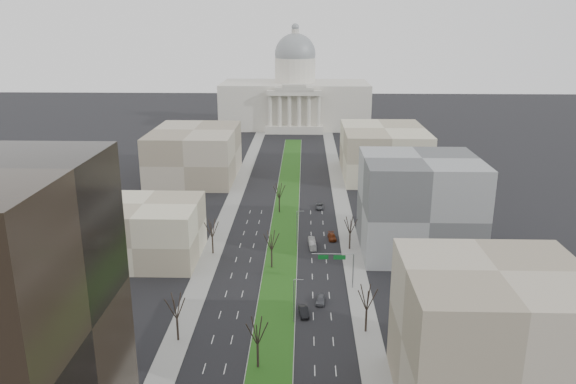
% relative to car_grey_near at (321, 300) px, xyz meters
% --- Properties ---
extents(ground, '(600.00, 600.00, 0.00)m').
position_rel_car_grey_near_xyz_m(ground, '(-9.08, 56.96, -0.77)').
color(ground, black).
rests_on(ground, ground).
extents(median, '(8.00, 222.03, 0.20)m').
position_rel_car_grey_near_xyz_m(median, '(-9.08, 55.94, -0.67)').
color(median, '#999993').
rests_on(median, ground).
extents(sidewalk_left, '(5.00, 330.00, 0.15)m').
position_rel_car_grey_near_xyz_m(sidewalk_left, '(-26.58, 31.96, -0.70)').
color(sidewalk_left, gray).
rests_on(sidewalk_left, ground).
extents(sidewalk_right, '(5.00, 330.00, 0.15)m').
position_rel_car_grey_near_xyz_m(sidewalk_right, '(8.42, 31.96, -0.70)').
color(sidewalk_right, gray).
rests_on(sidewalk_right, ground).
extents(capitol, '(80.00, 46.00, 55.00)m').
position_rel_car_grey_near_xyz_m(capitol, '(-9.08, 206.54, 15.53)').
color(capitol, beige).
rests_on(capitol, ground).
extents(building_beige_left, '(26.00, 22.00, 14.00)m').
position_rel_car_grey_near_xyz_m(building_beige_left, '(-42.08, 21.96, 6.23)').
color(building_beige_left, tan).
rests_on(building_beige_left, ground).
extents(building_tan_right, '(26.00, 24.00, 22.00)m').
position_rel_car_grey_near_xyz_m(building_tan_right, '(23.92, -31.04, 10.23)').
color(building_tan_right, gray).
rests_on(building_tan_right, ground).
extents(building_grey_right, '(28.00, 26.00, 24.00)m').
position_rel_car_grey_near_xyz_m(building_grey_right, '(24.92, 28.96, 11.23)').
color(building_grey_right, '#585A5C').
rests_on(building_grey_right, ground).
extents(building_far_left, '(30.00, 40.00, 18.00)m').
position_rel_car_grey_near_xyz_m(building_far_left, '(-44.08, 96.96, 8.23)').
color(building_far_left, gray).
rests_on(building_far_left, ground).
extents(building_far_right, '(30.00, 40.00, 18.00)m').
position_rel_car_grey_near_xyz_m(building_far_right, '(25.92, 101.96, 8.23)').
color(building_far_right, tan).
rests_on(building_far_right, ground).
extents(tree_left_mid, '(5.40, 5.40, 9.72)m').
position_rel_car_grey_near_xyz_m(tree_left_mid, '(-26.28, -15.04, 6.22)').
color(tree_left_mid, black).
rests_on(tree_left_mid, ground).
extents(tree_left_far, '(5.28, 5.28, 9.50)m').
position_rel_car_grey_near_xyz_m(tree_left_far, '(-26.28, 24.96, 6.07)').
color(tree_left_far, black).
rests_on(tree_left_far, ground).
extents(tree_right_mid, '(5.52, 5.52, 9.94)m').
position_rel_car_grey_near_xyz_m(tree_right_mid, '(8.12, -11.04, 6.38)').
color(tree_right_mid, black).
rests_on(tree_right_mid, ground).
extents(tree_right_far, '(5.04, 5.04, 9.07)m').
position_rel_car_grey_near_xyz_m(tree_right_far, '(8.12, 28.96, 5.75)').
color(tree_right_far, black).
rests_on(tree_right_far, ground).
extents(tree_median_a, '(5.40, 5.40, 9.72)m').
position_rel_car_grey_near_xyz_m(tree_median_a, '(-11.08, -23.04, 6.22)').
color(tree_median_a, black).
rests_on(tree_median_a, ground).
extents(tree_median_b, '(5.40, 5.40, 9.72)m').
position_rel_car_grey_near_xyz_m(tree_median_b, '(-11.08, 16.96, 6.22)').
color(tree_median_b, black).
rests_on(tree_median_b, ground).
extents(tree_median_c, '(5.40, 5.40, 9.72)m').
position_rel_car_grey_near_xyz_m(tree_median_c, '(-11.08, 56.96, 6.22)').
color(tree_median_c, black).
rests_on(tree_median_c, ground).
extents(streetlamp_median_b, '(1.90, 0.20, 9.16)m').
position_rel_car_grey_near_xyz_m(streetlamp_median_b, '(-5.32, -8.04, 4.03)').
color(streetlamp_median_b, gray).
rests_on(streetlamp_median_b, ground).
extents(streetlamp_median_c, '(1.90, 0.20, 9.16)m').
position_rel_car_grey_near_xyz_m(streetlamp_median_c, '(-5.32, 31.96, 4.03)').
color(streetlamp_median_c, gray).
rests_on(streetlamp_median_c, ground).
extents(mast_arm_signs, '(9.12, 0.24, 8.09)m').
position_rel_car_grey_near_xyz_m(mast_arm_signs, '(4.41, 6.98, 5.33)').
color(mast_arm_signs, gray).
rests_on(mast_arm_signs, ground).
extents(car_grey_near, '(2.35, 4.73, 1.55)m').
position_rel_car_grey_near_xyz_m(car_grey_near, '(0.00, 0.00, 0.00)').
color(car_grey_near, '#4A4B51').
rests_on(car_grey_near, ground).
extents(car_black, '(2.28, 4.96, 1.57)m').
position_rel_car_grey_near_xyz_m(car_black, '(-3.51, -5.03, 0.01)').
color(car_black, black).
rests_on(car_black, ground).
extents(car_red, '(2.37, 5.13, 1.45)m').
position_rel_car_grey_near_xyz_m(car_red, '(3.92, 35.56, -0.05)').
color(car_red, '#62250D').
rests_on(car_red, ground).
extents(car_grey_far, '(2.49, 5.07, 1.39)m').
position_rel_car_grey_near_xyz_m(car_grey_far, '(1.28, 61.41, -0.08)').
color(car_grey_far, '#45474C').
rests_on(car_grey_far, ground).
extents(box_van, '(2.08, 6.94, 1.91)m').
position_rel_car_grey_near_xyz_m(box_van, '(-1.37, 30.01, 0.18)').
color(box_van, white).
rests_on(box_van, ground).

